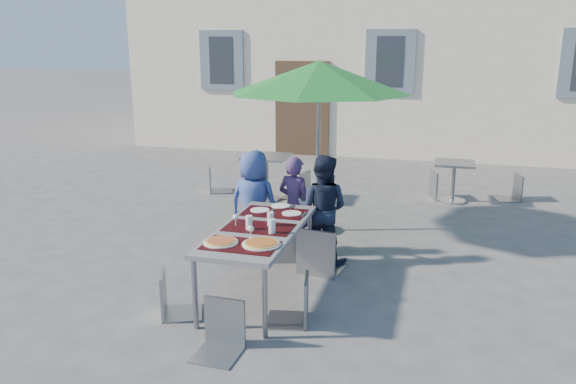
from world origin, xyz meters
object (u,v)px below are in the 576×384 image
(child_1, at_px, (295,206))
(chair_3, at_px, (171,268))
(cafe_table_0, at_px, (267,169))
(child_0, at_px, (254,203))
(child_2, at_px, (322,209))
(patio_umbrella, at_px, (319,79))
(chair_4, at_px, (297,273))
(bg_chair_l_0, at_px, (215,163))
(pizza_near_right, at_px, (261,243))
(chair_5, at_px, (220,298))
(bg_chair_l_1, at_px, (440,168))
(cafe_table_1, at_px, (454,176))
(bg_chair_r_1, at_px, (514,172))
(dining_table, at_px, (259,233))
(chair_1, at_px, (285,217))
(bg_chair_r_0, at_px, (300,169))
(pizza_near_left, at_px, (221,241))
(chair_2, at_px, (319,222))

(child_1, relative_size, chair_3, 1.48)
(chair_3, distance_m, cafe_table_0, 4.25)
(child_0, bearing_deg, child_2, -174.89)
(child_2, relative_size, patio_umbrella, 0.54)
(chair_4, distance_m, bg_chair_l_0, 5.10)
(pizza_near_right, relative_size, child_1, 0.29)
(chair_5, xyz_separation_m, bg_chair_l_1, (1.74, 5.64, 0.04))
(child_0, distance_m, patio_umbrella, 1.92)
(chair_4, xyz_separation_m, cafe_table_1, (1.47, 4.79, -0.06))
(child_1, xyz_separation_m, bg_chair_l_1, (1.73, 3.18, -0.09))
(bg_chair_r_1, bearing_deg, cafe_table_0, -164.09)
(child_0, relative_size, chair_3, 1.57)
(child_0, xyz_separation_m, chair_3, (-0.23, -1.79, -0.17))
(dining_table, xyz_separation_m, child_2, (0.43, 1.12, -0.03))
(pizza_near_right, xyz_separation_m, child_2, (0.25, 1.61, -0.10))
(child_2, bearing_deg, pizza_near_right, 88.14)
(pizza_near_right, bearing_deg, chair_1, 97.39)
(chair_1, height_order, patio_umbrella, patio_umbrella)
(bg_chair_r_1, bearing_deg, chair_1, -128.87)
(child_0, xyz_separation_m, chair_1, (0.43, -0.12, -0.11))
(chair_1, distance_m, bg_chair_r_0, 2.85)
(patio_umbrella, bearing_deg, pizza_near_left, -96.80)
(pizza_near_left, bearing_deg, bg_chair_l_1, 68.54)
(child_2, xyz_separation_m, bg_chair_l_1, (1.34, 3.35, -0.13))
(chair_5, bearing_deg, chair_3, 144.56)
(child_1, relative_size, chair_1, 1.33)
(chair_1, relative_size, chair_3, 1.11)
(dining_table, xyz_separation_m, bg_chair_r_0, (-0.53, 3.81, -0.17))
(child_2, xyz_separation_m, bg_chair_l_0, (-2.55, 2.76, -0.13))
(chair_3, relative_size, bg_chair_r_0, 0.95)
(child_1, bearing_deg, cafe_table_0, -46.84)
(dining_table, relative_size, pizza_near_left, 5.52)
(bg_chair_l_0, height_order, bg_chair_r_0, bg_chair_l_0)
(child_0, relative_size, patio_umbrella, 0.54)
(child_0, bearing_deg, chair_2, 162.56)
(pizza_near_left, bearing_deg, cafe_table_0, 101.67)
(cafe_table_0, bearing_deg, chair_3, -84.93)
(pizza_near_left, distance_m, bg_chair_l_1, 5.39)
(child_0, xyz_separation_m, bg_chair_l_1, (2.21, 3.34, -0.13))
(cafe_table_1, distance_m, bg_chair_l_1, 0.30)
(child_1, distance_m, bg_chair_r_1, 4.53)
(bg_chair_l_0, bearing_deg, dining_table, -61.31)
(chair_4, distance_m, bg_chair_l_1, 5.10)
(pizza_near_left, distance_m, bg_chair_r_1, 6.16)
(child_1, bearing_deg, child_2, 174.22)
(cafe_table_0, distance_m, bg_chair_l_0, 1.11)
(child_1, xyz_separation_m, cafe_table_0, (-1.09, 2.29, -0.09))
(chair_2, bearing_deg, chair_3, -129.81)
(child_1, bearing_deg, chair_5, 107.35)
(cafe_table_0, bearing_deg, pizza_near_right, -73.03)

